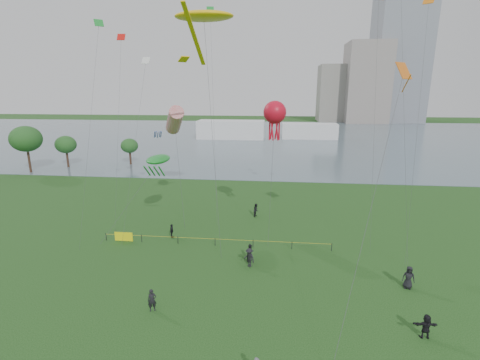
# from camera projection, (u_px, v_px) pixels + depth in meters

# --- Properties ---
(ground_plane) EXTENTS (400.00, 400.00, 0.00)m
(ground_plane) POSITION_uv_depth(u_px,v_px,m) (225.00, 330.00, 23.76)
(ground_plane) COLOR #153912
(lake) EXTENTS (400.00, 120.00, 0.08)m
(lake) POSITION_uv_depth(u_px,v_px,m) (267.00, 137.00, 119.97)
(lake) COLOR slate
(lake) RESTS_ON ground_plane
(building_mid) EXTENTS (20.00, 20.00, 38.00)m
(building_mid) POSITION_uv_depth(u_px,v_px,m) (366.00, 83.00, 170.14)
(building_mid) COLOR gray
(building_mid) RESTS_ON ground_plane
(building_low) EXTENTS (16.00, 18.00, 28.00)m
(building_low) POSITION_uv_depth(u_px,v_px,m) (334.00, 93.00, 178.61)
(building_low) COLOR gray
(building_low) RESTS_ON ground_plane
(pavilion_left) EXTENTS (22.00, 8.00, 6.00)m
(pavilion_left) POSITION_uv_depth(u_px,v_px,m) (231.00, 130.00, 115.63)
(pavilion_left) COLOR white
(pavilion_left) RESTS_ON ground_plane
(pavilion_right) EXTENTS (18.00, 7.00, 5.00)m
(pavilion_right) POSITION_uv_depth(u_px,v_px,m) (309.00, 131.00, 115.99)
(pavilion_right) COLOR white
(pavilion_right) RESTS_ON ground_plane
(trees) EXTENTS (21.40, 14.03, 9.15)m
(trees) POSITION_uv_depth(u_px,v_px,m) (52.00, 141.00, 69.52)
(trees) COLOR #352218
(trees) RESTS_ON ground_plane
(fence) EXTENTS (24.07, 0.07, 1.05)m
(fence) POSITION_uv_depth(u_px,v_px,m) (159.00, 238.00, 37.05)
(fence) COLOR black
(fence) RESTS_ON ground_plane
(spectator_a) EXTENTS (1.00, 1.04, 1.69)m
(spectator_a) POSITION_uv_depth(u_px,v_px,m) (250.00, 253.00, 33.12)
(spectator_a) COLOR black
(spectator_a) RESTS_ON ground_plane
(spectator_b) EXTENTS (1.34, 1.26, 1.81)m
(spectator_b) POSITION_uv_depth(u_px,v_px,m) (249.00, 258.00, 32.01)
(spectator_b) COLOR black
(spectator_b) RESTS_ON ground_plane
(spectator_c) EXTENTS (0.46, 0.96, 1.58)m
(spectator_c) POSITION_uv_depth(u_px,v_px,m) (172.00, 231.00, 38.32)
(spectator_c) COLOR black
(spectator_c) RESTS_ON ground_plane
(spectator_d) EXTENTS (1.06, 0.81, 1.95)m
(spectator_d) POSITION_uv_depth(u_px,v_px,m) (409.00, 277.00, 28.50)
(spectator_d) COLOR black
(spectator_d) RESTS_ON ground_plane
(spectator_e) EXTENTS (1.59, 0.54, 1.70)m
(spectator_e) POSITION_uv_depth(u_px,v_px,m) (426.00, 326.00, 22.79)
(spectator_e) COLOR black
(spectator_e) RESTS_ON ground_plane
(spectator_f) EXTENTS (0.74, 0.63, 1.73)m
(spectator_f) POSITION_uv_depth(u_px,v_px,m) (152.00, 300.00, 25.60)
(spectator_f) COLOR black
(spectator_f) RESTS_ON ground_plane
(spectator_g) EXTENTS (0.84, 0.97, 1.73)m
(spectator_g) POSITION_uv_depth(u_px,v_px,m) (256.00, 210.00, 44.77)
(spectator_g) COLOR black
(spectator_g) RESTS_ON ground_plane
(kite_stingray) EXTENTS (5.71, 10.26, 23.10)m
(kite_stingray) POSITION_uv_depth(u_px,v_px,m) (204.00, 17.00, 32.82)
(kite_stingray) COLOR #3F3F42
(kite_windsock) EXTENTS (4.42, 7.03, 14.18)m
(kite_windsock) POSITION_uv_depth(u_px,v_px,m) (175.00, 120.00, 42.38)
(kite_windsock) COLOR #3F3F42
(kite_creature) EXTENTS (6.34, 7.32, 8.70)m
(kite_creature) POSITION_uv_depth(u_px,v_px,m) (158.00, 160.00, 39.31)
(kite_creature) COLOR #3F3F42
(kite_octopus) EXTENTS (2.39, 4.61, 14.82)m
(kite_octopus) POSITION_uv_depth(u_px,v_px,m) (275.00, 113.00, 36.18)
(kite_octopus) COLOR #3F3F42
(kite_delta) EXTENTS (7.51, 14.68, 18.04)m
(kite_delta) POSITION_uv_depth(u_px,v_px,m) (401.00, 83.00, 26.99)
(kite_delta) COLOR #3F3F42
(small_kites) EXTENTS (32.95, 13.12, 7.40)m
(small_kites) POSITION_uv_depth(u_px,v_px,m) (242.00, 18.00, 35.95)
(small_kites) COLOR red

